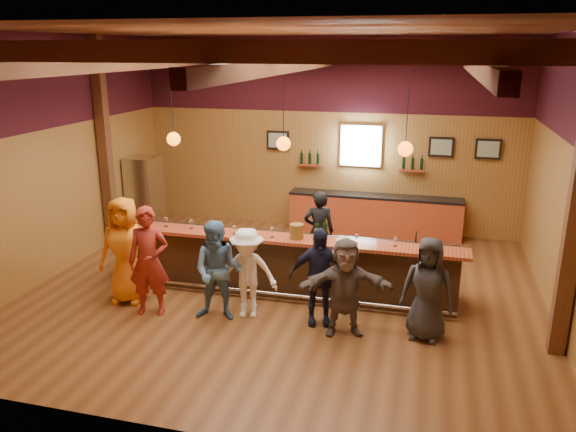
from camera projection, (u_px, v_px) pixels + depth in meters
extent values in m
plane|color=brown|center=(284.00, 292.00, 10.14)|extent=(9.00, 9.00, 0.00)
cube|color=brown|center=(328.00, 136.00, 13.20)|extent=(9.00, 0.04, 4.50)
cube|color=brown|center=(183.00, 249.00, 5.78)|extent=(9.00, 0.04, 4.50)
cube|color=brown|center=(53.00, 157.00, 10.58)|extent=(0.04, 8.00, 4.50)
cube|color=brown|center=(573.00, 186.00, 8.40)|extent=(0.04, 8.00, 4.50)
cube|color=brown|center=(283.00, 30.00, 8.84)|extent=(9.00, 8.00, 0.04)
cube|color=#370F17|center=(329.00, 74.00, 12.77)|extent=(9.00, 0.01, 1.70)
cube|color=#370F17|center=(45.00, 81.00, 10.17)|extent=(0.01, 8.00, 1.70)
cube|color=#4F2B16|center=(105.00, 145.00, 11.93)|extent=(0.22, 0.22, 4.50)
cube|color=#4F2B16|center=(212.00, 52.00, 6.15)|extent=(8.80, 0.20, 0.25)
cube|color=#4F2B16|center=(265.00, 50.00, 8.00)|extent=(8.80, 0.20, 0.25)
cube|color=#4F2B16|center=(298.00, 50.00, 9.85)|extent=(8.80, 0.20, 0.25)
cube|color=#4F2B16|center=(321.00, 49.00, 11.71)|extent=(8.80, 0.20, 0.25)
cube|color=#4F2B16|center=(116.00, 65.00, 9.72)|extent=(0.18, 7.80, 0.22)
cube|color=#4F2B16|center=(283.00, 66.00, 9.00)|extent=(0.18, 7.80, 0.22)
cube|color=#4F2B16|center=(479.00, 68.00, 8.27)|extent=(0.18, 7.80, 0.22)
cube|color=black|center=(284.00, 265.00, 9.99)|extent=(6.00, 0.60, 1.05)
cube|color=#98361B|center=(281.00, 239.00, 9.66)|extent=(6.30, 0.50, 0.06)
cube|color=black|center=(289.00, 237.00, 10.22)|extent=(6.00, 0.48, 0.05)
cube|color=black|center=(289.00, 261.00, 10.36)|extent=(6.00, 0.48, 0.90)
cube|color=silver|center=(400.00, 249.00, 9.75)|extent=(0.45, 0.40, 0.14)
cube|color=silver|center=(430.00, 251.00, 9.63)|extent=(0.45, 0.40, 0.14)
cylinder|color=silver|center=(278.00, 294.00, 9.71)|extent=(6.00, 0.06, 0.06)
cube|color=#98361B|center=(374.00, 216.00, 13.17)|extent=(4.00, 0.50, 0.90)
cube|color=black|center=(375.00, 196.00, 13.03)|extent=(4.00, 0.52, 0.05)
cube|color=silver|center=(361.00, 146.00, 13.01)|extent=(0.95, 0.08, 0.95)
cube|color=white|center=(361.00, 146.00, 12.97)|extent=(0.78, 0.01, 0.78)
cube|color=black|center=(278.00, 140.00, 13.47)|extent=(0.55, 0.04, 0.45)
cube|color=silver|center=(278.00, 140.00, 13.45)|extent=(0.45, 0.01, 0.35)
cube|color=black|center=(441.00, 147.00, 12.56)|extent=(0.55, 0.04, 0.45)
cube|color=silver|center=(441.00, 147.00, 12.53)|extent=(0.45, 0.01, 0.35)
cube|color=black|center=(488.00, 149.00, 12.31)|extent=(0.55, 0.04, 0.45)
cube|color=silver|center=(488.00, 149.00, 12.29)|extent=(0.45, 0.01, 0.35)
cube|color=#98361B|center=(310.00, 165.00, 13.38)|extent=(0.60, 0.18, 0.04)
cylinder|color=black|center=(301.00, 158.00, 13.39)|extent=(0.07, 0.07, 0.26)
cylinder|color=black|center=(310.00, 159.00, 13.34)|extent=(0.07, 0.07, 0.26)
cylinder|color=black|center=(318.00, 159.00, 13.29)|extent=(0.07, 0.07, 0.26)
cube|color=#98361B|center=(412.00, 170.00, 12.80)|extent=(0.60, 0.18, 0.04)
cylinder|color=black|center=(404.00, 163.00, 12.81)|extent=(0.07, 0.07, 0.26)
cylinder|color=black|center=(413.00, 164.00, 12.76)|extent=(0.07, 0.07, 0.26)
cylinder|color=black|center=(422.00, 164.00, 12.71)|extent=(0.07, 0.07, 0.26)
cylinder|color=black|center=(171.00, 103.00, 9.66)|extent=(0.01, 0.01, 1.25)
sphere|color=#E85D0B|center=(174.00, 139.00, 9.84)|extent=(0.24, 0.24, 0.24)
cylinder|color=black|center=(283.00, 106.00, 9.18)|extent=(0.01, 0.01, 1.25)
sphere|color=#E85D0B|center=(283.00, 144.00, 9.36)|extent=(0.24, 0.24, 0.24)
cylinder|color=black|center=(408.00, 109.00, 8.70)|extent=(0.01, 0.01, 1.25)
sphere|color=#E85D0B|center=(405.00, 149.00, 8.88)|extent=(0.24, 0.24, 0.24)
cube|color=silver|center=(145.00, 194.00, 13.28)|extent=(0.70, 0.70, 1.80)
imported|color=orange|center=(125.00, 250.00, 9.55)|extent=(0.96, 0.67, 1.86)
imported|color=maroon|center=(149.00, 261.00, 9.10)|extent=(0.75, 0.58, 1.83)
imported|color=#537EA7|center=(218.00, 271.00, 8.94)|extent=(0.86, 0.70, 1.65)
imported|color=white|center=(247.00, 273.00, 9.04)|extent=(1.06, 0.73, 1.51)
imported|color=#181B31|center=(319.00, 276.00, 8.80)|extent=(1.00, 0.62, 1.59)
imported|color=#5C4F49|center=(345.00, 287.00, 8.47)|extent=(1.50, 0.81, 1.54)
imported|color=#29292B|center=(428.00, 289.00, 8.33)|extent=(0.85, 0.62, 1.60)
imported|color=black|center=(319.00, 232.00, 10.89)|extent=(0.66, 0.51, 1.62)
cylinder|color=brown|center=(297.00, 231.00, 9.55)|extent=(0.23, 0.23, 0.26)
cylinder|color=black|center=(325.00, 231.00, 9.56)|extent=(0.08, 0.08, 0.27)
cylinder|color=black|center=(325.00, 221.00, 9.50)|extent=(0.03, 0.03, 0.09)
cylinder|color=black|center=(317.00, 231.00, 9.61)|extent=(0.07, 0.07, 0.24)
cylinder|color=black|center=(317.00, 222.00, 9.56)|extent=(0.02, 0.02, 0.08)
cylinder|color=silver|center=(136.00, 223.00, 10.39)|extent=(0.07, 0.07, 0.01)
cylinder|color=silver|center=(136.00, 220.00, 10.37)|extent=(0.01, 0.01, 0.11)
sphere|color=silver|center=(136.00, 216.00, 10.34)|extent=(0.08, 0.08, 0.08)
cylinder|color=silver|center=(166.00, 226.00, 10.22)|extent=(0.07, 0.07, 0.01)
cylinder|color=silver|center=(166.00, 223.00, 10.21)|extent=(0.01, 0.01, 0.10)
sphere|color=silver|center=(166.00, 219.00, 10.18)|extent=(0.08, 0.08, 0.08)
cylinder|color=silver|center=(192.00, 228.00, 10.11)|extent=(0.07, 0.07, 0.01)
cylinder|color=silver|center=(191.00, 226.00, 10.09)|extent=(0.01, 0.01, 0.10)
sphere|color=silver|center=(191.00, 221.00, 10.07)|extent=(0.08, 0.08, 0.08)
cylinder|color=silver|center=(235.00, 234.00, 9.81)|extent=(0.06, 0.06, 0.01)
cylinder|color=silver|center=(234.00, 231.00, 9.80)|extent=(0.01, 0.01, 0.09)
sphere|color=silver|center=(234.00, 227.00, 9.78)|extent=(0.07, 0.07, 0.07)
cylinder|color=silver|center=(272.00, 237.00, 9.65)|extent=(0.07, 0.07, 0.01)
cylinder|color=silver|center=(272.00, 234.00, 9.63)|extent=(0.01, 0.01, 0.11)
sphere|color=silver|center=(272.00, 229.00, 9.61)|extent=(0.08, 0.08, 0.08)
cylinder|color=silver|center=(316.00, 239.00, 9.52)|extent=(0.08, 0.08, 0.01)
cylinder|color=silver|center=(316.00, 236.00, 9.51)|extent=(0.01, 0.01, 0.11)
sphere|color=silver|center=(316.00, 231.00, 9.48)|extent=(0.09, 0.09, 0.09)
cylinder|color=silver|center=(356.00, 244.00, 9.31)|extent=(0.07, 0.07, 0.01)
cylinder|color=silver|center=(356.00, 241.00, 9.30)|extent=(0.01, 0.01, 0.10)
sphere|color=silver|center=(357.00, 236.00, 9.27)|extent=(0.08, 0.08, 0.08)
cylinder|color=silver|center=(395.00, 246.00, 9.22)|extent=(0.06, 0.06, 0.01)
cylinder|color=silver|center=(395.00, 243.00, 9.21)|extent=(0.01, 0.01, 0.09)
sphere|color=silver|center=(395.00, 239.00, 9.19)|extent=(0.07, 0.07, 0.07)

